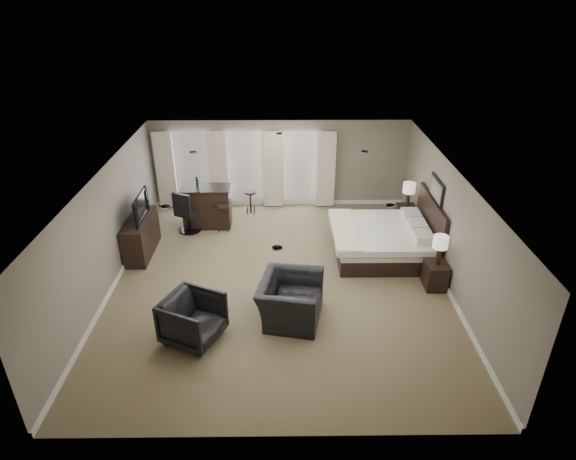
{
  "coord_description": "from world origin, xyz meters",
  "views": [
    {
      "loc": [
        0.1,
        -9.26,
        6.16
      ],
      "look_at": [
        0.2,
        0.4,
        1.1
      ],
      "focal_mm": 30.0,
      "sensor_mm": 36.0,
      "label": 1
    }
  ],
  "objects_px": {
    "dresser": "(141,236)",
    "tv": "(138,216)",
    "nightstand_near": "(435,275)",
    "bar_stool_left": "(223,217)",
    "lamp_near": "(439,250)",
    "lamp_far": "(408,195)",
    "desk_chair": "(188,211)",
    "bed": "(385,228)",
    "nightstand_far": "(406,217)",
    "armchair_near": "(290,293)",
    "bar_stool_right": "(251,202)",
    "bar_counter": "(207,206)",
    "armchair_far": "(193,317)"
  },
  "relations": [
    {
      "from": "armchair_far",
      "to": "bar_stool_left",
      "type": "bearing_deg",
      "value": 23.64
    },
    {
      "from": "nightstand_far",
      "to": "lamp_far",
      "type": "bearing_deg",
      "value": 0.0
    },
    {
      "from": "lamp_far",
      "to": "bed",
      "type": "bearing_deg",
      "value": -121.54
    },
    {
      "from": "nightstand_near",
      "to": "desk_chair",
      "type": "relative_size",
      "value": 0.51
    },
    {
      "from": "dresser",
      "to": "tv",
      "type": "bearing_deg",
      "value": 90.0
    },
    {
      "from": "tv",
      "to": "nightstand_near",
      "type": "bearing_deg",
      "value": -103.01
    },
    {
      "from": "nightstand_far",
      "to": "bar_counter",
      "type": "bearing_deg",
      "value": 177.91
    },
    {
      "from": "nightstand_far",
      "to": "armchair_far",
      "type": "xyz_separation_m",
      "value": [
        -5.09,
        -4.6,
        0.19
      ]
    },
    {
      "from": "tv",
      "to": "bar_stool_left",
      "type": "relative_size",
      "value": 1.42
    },
    {
      "from": "armchair_far",
      "to": "bar_stool_right",
      "type": "xyz_separation_m",
      "value": [
        0.76,
        5.59,
        -0.16
      ]
    },
    {
      "from": "tv",
      "to": "dresser",
      "type": "bearing_deg",
      "value": -180.0
    },
    {
      "from": "dresser",
      "to": "armchair_near",
      "type": "xyz_separation_m",
      "value": [
        3.68,
        -2.66,
        0.12
      ]
    },
    {
      "from": "nightstand_near",
      "to": "armchair_far",
      "type": "height_order",
      "value": "armchair_far"
    },
    {
      "from": "nightstand_near",
      "to": "lamp_near",
      "type": "xyz_separation_m",
      "value": [
        0.0,
        0.0,
        0.64
      ]
    },
    {
      "from": "bed",
      "to": "armchair_near",
      "type": "xyz_separation_m",
      "value": [
        -2.35,
        -2.51,
        -0.15
      ]
    },
    {
      "from": "nightstand_near",
      "to": "bar_counter",
      "type": "height_order",
      "value": "bar_counter"
    },
    {
      "from": "lamp_near",
      "to": "bar_stool_left",
      "type": "bearing_deg",
      "value": 150.98
    },
    {
      "from": "bar_counter",
      "to": "armchair_near",
      "type": "bearing_deg",
      "value": -61.79
    },
    {
      "from": "dresser",
      "to": "nightstand_far",
      "type": "bearing_deg",
      "value": 10.64
    },
    {
      "from": "lamp_near",
      "to": "armchair_near",
      "type": "xyz_separation_m",
      "value": [
        -3.24,
        -1.06,
        -0.35
      ]
    },
    {
      "from": "bar_counter",
      "to": "bar_stool_left",
      "type": "height_order",
      "value": "bar_counter"
    },
    {
      "from": "bed",
      "to": "lamp_near",
      "type": "relative_size",
      "value": 3.46
    },
    {
      "from": "tv",
      "to": "bar_stool_right",
      "type": "height_order",
      "value": "tv"
    },
    {
      "from": "bar_stool_right",
      "to": "lamp_near",
      "type": "bearing_deg",
      "value": -41.95
    },
    {
      "from": "bar_stool_left",
      "to": "bar_stool_right",
      "type": "relative_size",
      "value": 1.17
    },
    {
      "from": "armchair_near",
      "to": "armchair_far",
      "type": "relative_size",
      "value": 1.34
    },
    {
      "from": "nightstand_near",
      "to": "bar_stool_left",
      "type": "distance_m",
      "value": 5.74
    },
    {
      "from": "nightstand_near",
      "to": "dresser",
      "type": "relative_size",
      "value": 0.37
    },
    {
      "from": "dresser",
      "to": "bar_stool_left",
      "type": "height_order",
      "value": "dresser"
    },
    {
      "from": "armchair_far",
      "to": "bar_stool_left",
      "type": "xyz_separation_m",
      "value": [
        0.07,
        4.48,
        -0.11
      ]
    },
    {
      "from": "lamp_far",
      "to": "desk_chair",
      "type": "bearing_deg",
      "value": -178.84
    },
    {
      "from": "bed",
      "to": "lamp_far",
      "type": "relative_size",
      "value": 3.41
    },
    {
      "from": "nightstand_near",
      "to": "dresser",
      "type": "bearing_deg",
      "value": 166.99
    },
    {
      "from": "nightstand_near",
      "to": "bar_stool_left",
      "type": "height_order",
      "value": "bar_stool_left"
    },
    {
      "from": "lamp_far",
      "to": "tv",
      "type": "relative_size",
      "value": 0.61
    },
    {
      "from": "lamp_near",
      "to": "bar_counter",
      "type": "relative_size",
      "value": 0.51
    },
    {
      "from": "lamp_near",
      "to": "bar_stool_right",
      "type": "bearing_deg",
      "value": 138.05
    },
    {
      "from": "bed",
      "to": "nightstand_far",
      "type": "distance_m",
      "value": 1.75
    },
    {
      "from": "lamp_far",
      "to": "bar_stool_right",
      "type": "bearing_deg",
      "value": 167.06
    },
    {
      "from": "armchair_near",
      "to": "lamp_near",
      "type": "bearing_deg",
      "value": -60.71
    },
    {
      "from": "tv",
      "to": "bar_stool_right",
      "type": "distance_m",
      "value": 3.52
    },
    {
      "from": "nightstand_near",
      "to": "bar_counter",
      "type": "bearing_deg",
      "value": 150.5
    },
    {
      "from": "bed",
      "to": "lamp_near",
      "type": "xyz_separation_m",
      "value": [
        0.89,
        -1.45,
        0.2
      ]
    },
    {
      "from": "lamp_near",
      "to": "tv",
      "type": "relative_size",
      "value": 0.6
    },
    {
      "from": "lamp_near",
      "to": "lamp_far",
      "type": "bearing_deg",
      "value": 90.0
    },
    {
      "from": "lamp_far",
      "to": "dresser",
      "type": "bearing_deg",
      "value": -169.36
    },
    {
      "from": "nightstand_near",
      "to": "desk_chair",
      "type": "height_order",
      "value": "desk_chair"
    },
    {
      "from": "dresser",
      "to": "bar_counter",
      "type": "bearing_deg",
      "value": 46.11
    },
    {
      "from": "bar_stool_left",
      "to": "dresser",
      "type": "bearing_deg",
      "value": -147.99
    },
    {
      "from": "armchair_near",
      "to": "bar_stool_right",
      "type": "height_order",
      "value": "armchair_near"
    }
  ]
}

